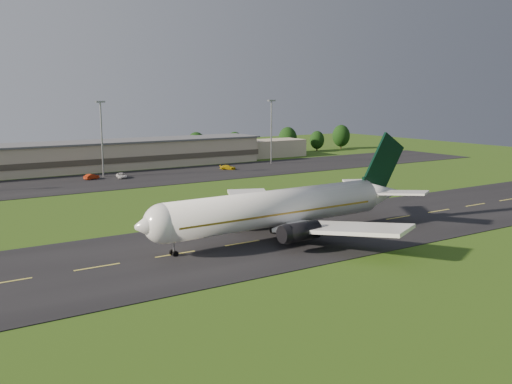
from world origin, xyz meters
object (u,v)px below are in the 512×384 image
service_vehicle_d (228,167)px  service_vehicle_c (122,176)px  airliner (281,208)px  light_mast_centre (101,130)px  terminal (90,157)px  light_mast_east (271,124)px  service_vehicle_b (91,177)px

service_vehicle_d → service_vehicle_c: bearing=128.0°
airliner → service_vehicle_d: 81.68m
airliner → light_mast_centre: bearing=89.9°
terminal → service_vehicle_c: (1.77, -21.46, -3.22)m
airliner → light_mast_east: light_mast_east is taller
airliner → terminal: size_ratio=0.35×
terminal → service_vehicle_b: terminal is taller
service_vehicle_b → service_vehicle_d: service_vehicle_b is taller
service_vehicle_b → terminal: bearing=-42.7°
light_mast_centre → terminal: bearing=85.0°
airliner → service_vehicle_c: 74.81m
service_vehicle_c → service_vehicle_b: bearing=173.0°
service_vehicle_d → service_vehicle_b: bearing=125.1°
airliner → terminal: bearing=88.8°
service_vehicle_c → service_vehicle_d: size_ratio=1.03×
terminal → service_vehicle_c: bearing=-85.3°
terminal → light_mast_east: size_ratio=7.13×
service_vehicle_c → service_vehicle_d: service_vehicle_d is taller
light_mast_centre → airliner: bearing=-88.6°
light_mast_east → light_mast_centre: bearing=180.0°
light_mast_east → service_vehicle_d: light_mast_east is taller
service_vehicle_c → service_vehicle_d: bearing=8.3°
airliner → terminal: 96.16m
service_vehicle_c → service_vehicle_d: 32.39m
light_mast_east → service_vehicle_c: size_ratio=4.22×
light_mast_centre → service_vehicle_c: (3.17, -5.28, -11.97)m
service_vehicle_b → light_mast_centre: bearing=-79.7°
service_vehicle_b → service_vehicle_c: size_ratio=0.90×
airliner → terminal: airliner is taller
light_mast_centre → light_mast_east: bearing=0.0°
terminal → light_mast_centre: light_mast_centre is taller
service_vehicle_b → service_vehicle_c: bearing=-132.5°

